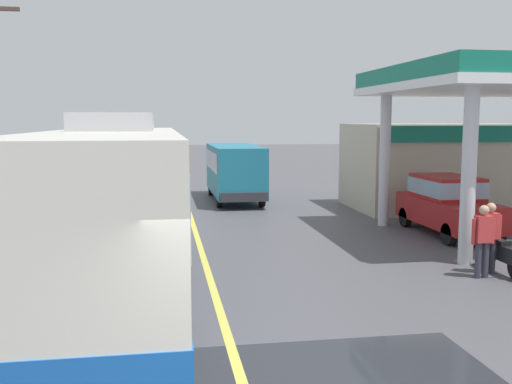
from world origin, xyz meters
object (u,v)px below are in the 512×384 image
at_px(car_at_pump, 448,202).
at_px(minibus_opposing_lane, 235,168).
at_px(coach_bus_main, 113,213).
at_px(pedestrian_near_pump, 490,234).
at_px(motorcycle_parked_forecourt, 501,255).
at_px(pedestrian_by_shop, 483,237).

height_order(car_at_pump, minibus_opposing_lane, minibus_opposing_lane).
relative_size(coach_bus_main, pedestrian_near_pump, 6.65).
bearing_deg(motorcycle_parked_forecourt, minibus_opposing_lane, 108.89).
xyz_separation_m(minibus_opposing_lane, pedestrian_near_pump, (4.27, -13.28, -0.54)).
relative_size(minibus_opposing_lane, pedestrian_near_pump, 3.69).
relative_size(coach_bus_main, car_at_pump, 2.63).
distance_m(car_at_pump, pedestrian_near_pump, 4.78).
distance_m(car_at_pump, pedestrian_by_shop, 5.20).
xyz_separation_m(minibus_opposing_lane, pedestrian_by_shop, (3.90, -13.61, -0.54)).
height_order(coach_bus_main, minibus_opposing_lane, coach_bus_main).
bearing_deg(pedestrian_by_shop, coach_bus_main, -178.45).
relative_size(coach_bus_main, pedestrian_by_shop, 6.65).
height_order(minibus_opposing_lane, pedestrian_near_pump, minibus_opposing_lane).
height_order(car_at_pump, pedestrian_by_shop, car_at_pump).
height_order(coach_bus_main, pedestrian_near_pump, coach_bus_main).
bearing_deg(car_at_pump, coach_bus_main, -152.21).
relative_size(minibus_opposing_lane, pedestrian_by_shop, 3.69).
bearing_deg(minibus_opposing_lane, pedestrian_near_pump, -72.17).
bearing_deg(coach_bus_main, motorcycle_parked_forecourt, 3.28).
relative_size(coach_bus_main, motorcycle_parked_forecourt, 6.13).
distance_m(car_at_pump, motorcycle_parked_forecourt, 4.78).
xyz_separation_m(car_at_pump, pedestrian_near_pump, (-1.33, -4.59, -0.08)).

